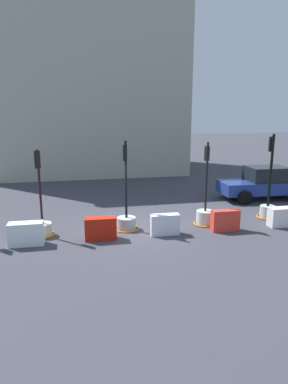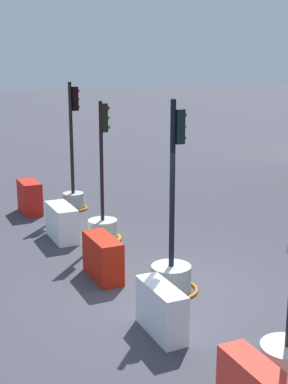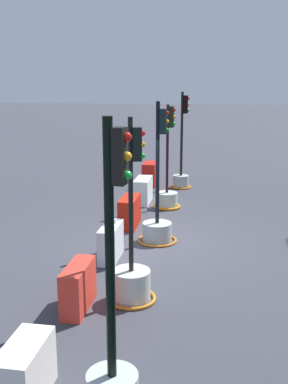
% 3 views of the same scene
% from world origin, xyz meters
% --- Properties ---
extents(ground_plane, '(120.00, 120.00, 0.00)m').
position_xyz_m(ground_plane, '(0.00, 0.00, 0.00)').
color(ground_plane, '#3E3E48').
extents(traffic_light_1, '(0.86, 0.86, 3.15)m').
position_xyz_m(traffic_light_1, '(-3.16, -0.02, 0.44)').
color(traffic_light_1, beige).
rests_on(traffic_light_1, ground_plane).
extents(traffic_light_2, '(0.97, 0.97, 3.40)m').
position_xyz_m(traffic_light_2, '(-0.06, 0.05, 0.46)').
color(traffic_light_2, '#AAB2AF').
rests_on(traffic_light_2, ground_plane).
extents(traffic_light_3, '(0.90, 0.90, 3.30)m').
position_xyz_m(traffic_light_3, '(3.11, -0.03, 0.45)').
color(traffic_light_3, silver).
rests_on(traffic_light_3, ground_plane).
extents(traffic_light_4, '(0.88, 0.88, 3.55)m').
position_xyz_m(traffic_light_4, '(6.07, 0.27, 0.59)').
color(traffic_light_4, silver).
rests_on(traffic_light_4, ground_plane).
extents(construction_barrier_1, '(1.15, 0.48, 0.79)m').
position_xyz_m(construction_barrier_1, '(-3.63, -0.84, 0.40)').
color(construction_barrier_1, white).
rests_on(construction_barrier_1, ground_plane).
extents(construction_barrier_2, '(1.11, 0.45, 0.80)m').
position_xyz_m(construction_barrier_2, '(-1.13, -0.83, 0.40)').
color(construction_barrier_2, red).
rests_on(construction_barrier_2, ground_plane).
extents(construction_barrier_3, '(1.08, 0.38, 0.77)m').
position_xyz_m(construction_barrier_3, '(1.22, -0.83, 0.38)').
color(construction_barrier_3, white).
rests_on(construction_barrier_3, ground_plane).
extents(construction_barrier_4, '(1.06, 0.38, 0.81)m').
position_xyz_m(construction_barrier_4, '(3.58, -0.88, 0.40)').
color(construction_barrier_4, red).
rests_on(construction_barrier_4, ground_plane).
extents(construction_barrier_5, '(0.99, 0.48, 0.76)m').
position_xyz_m(construction_barrier_5, '(5.97, -0.87, 0.38)').
color(construction_barrier_5, white).
rests_on(construction_barrier_5, ground_plane).
extents(car_blue_estate, '(4.48, 2.26, 1.69)m').
position_xyz_m(car_blue_estate, '(7.66, 3.30, 0.83)').
color(car_blue_estate, navy).
rests_on(car_blue_estate, ground_plane).
extents(building_main_facade, '(14.39, 9.74, 13.06)m').
position_xyz_m(building_main_facade, '(-0.77, 15.05, 6.56)').
color(building_main_facade, '#AAAE9A').
rests_on(building_main_facade, ground_plane).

